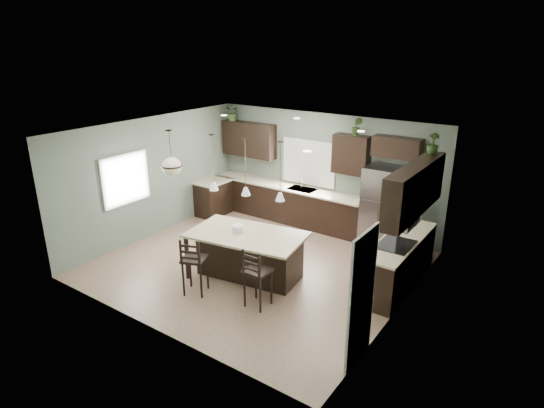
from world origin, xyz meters
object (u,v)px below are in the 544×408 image
Objects in this scene: bar_stool_right at (258,277)px; serving_dish at (238,229)px; refrigerator at (385,208)px; kitchen_island at (247,255)px; plant_back_left at (233,112)px; bar_stool_left at (195,265)px.

serving_dish is at bearing 144.72° from bar_stool_right.
refrigerator is 1.65× the size of bar_stool_right.
refrigerator is 3.33m from kitchen_island.
plant_back_left reaches higher than bar_stool_right.
kitchen_island is at bearing 137.29° from bar_stool_right.
bar_stool_left is at bearing -59.78° from plant_back_left.
serving_dish is 1.09m from bar_stool_left.
plant_back_left is (-2.60, 3.09, 1.63)m from serving_dish.
bar_stool_right is 5.60m from plant_back_left.
refrigerator is 3.70m from bar_stool_right.
plant_back_left reaches higher than bar_stool_left.
bar_stool_left is (-0.42, -1.01, 0.10)m from kitchen_island.
refrigerator is 0.84× the size of kitchen_island.
bar_stool_right reaches higher than kitchen_island.
refrigerator is 7.71× the size of serving_dish.
serving_dish is 0.21× the size of bar_stool_right.
kitchen_island is 0.57m from serving_dish.
bar_stool_left is at bearing -117.84° from refrigerator.
serving_dish is 1.28m from bar_stool_right.
refrigerator is at bearing 39.54° from bar_stool_left.
plant_back_left reaches higher than refrigerator.
serving_dish is 4.35m from plant_back_left.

